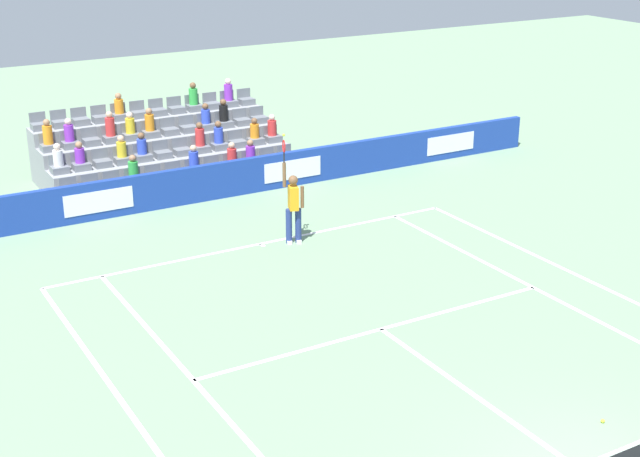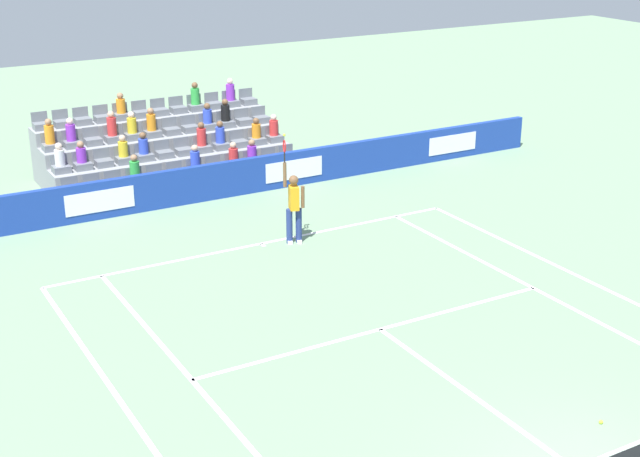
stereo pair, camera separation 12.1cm
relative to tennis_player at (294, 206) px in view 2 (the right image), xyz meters
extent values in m
cube|color=white|center=(0.77, -0.33, -0.99)|extent=(10.97, 0.10, 0.01)
cube|color=white|center=(0.77, 5.16, -0.99)|extent=(8.23, 0.10, 0.01)
cube|color=white|center=(0.77, 8.36, -0.99)|extent=(0.10, 6.40, 0.01)
cube|color=white|center=(4.88, 5.61, -0.99)|extent=(0.10, 11.89, 0.01)
cube|color=white|center=(-3.35, 5.61, -0.99)|extent=(0.10, 11.89, 0.01)
cube|color=white|center=(6.25, 5.61, -0.99)|extent=(0.10, 11.89, 0.01)
cube|color=white|center=(-4.72, 5.61, -0.99)|extent=(0.10, 11.89, 0.01)
cube|color=white|center=(0.77, -0.23, -0.99)|extent=(0.10, 0.20, 0.01)
cube|color=#193899|center=(0.77, -4.20, -0.46)|extent=(23.77, 0.20, 1.06)
cube|color=white|center=(-8.15, -4.09, -0.46)|extent=(1.90, 0.01, 0.59)
cube|color=white|center=(-2.20, -4.09, -0.46)|extent=(1.90, 0.01, 0.59)
cube|color=white|center=(3.74, -4.09, -0.46)|extent=(1.90, 0.01, 0.59)
cube|color=white|center=(0.77, 11.56, -0.05)|extent=(11.77, 0.04, 0.04)
cylinder|color=navy|center=(-0.12, 0.04, -0.54)|extent=(0.16, 0.16, 0.90)
cylinder|color=navy|center=(0.11, -0.04, -0.54)|extent=(0.16, 0.16, 0.90)
cube|color=white|center=(-0.12, 0.04, -0.95)|extent=(0.19, 0.28, 0.08)
cube|color=white|center=(0.11, -0.04, -0.95)|extent=(0.19, 0.28, 0.08)
cube|color=orange|center=(-0.01, 0.00, 0.21)|extent=(0.32, 0.41, 0.60)
sphere|color=brown|center=(-0.01, 0.00, 0.67)|extent=(0.24, 0.24, 0.24)
cylinder|color=brown|center=(0.20, -0.07, 0.82)|extent=(0.09, 0.09, 0.62)
cylinder|color=brown|center=(-0.20, 0.12, 0.23)|extent=(0.09, 0.09, 0.56)
cylinder|color=black|center=(0.20, -0.07, 1.27)|extent=(0.04, 0.04, 0.28)
torus|color=red|center=(0.20, -0.07, 1.55)|extent=(0.12, 0.30, 0.31)
sphere|color=#D1E533|center=(0.20, -0.07, 1.83)|extent=(0.07, 0.07, 0.07)
cube|color=gray|center=(0.77, -5.27, -0.78)|extent=(7.44, 0.95, 0.42)
cube|color=slate|center=(-2.64, -5.27, -0.47)|extent=(0.48, 0.44, 0.20)
cube|color=slate|center=(-2.64, -5.47, -0.22)|extent=(0.48, 0.04, 0.30)
cube|color=slate|center=(-2.02, -5.27, -0.47)|extent=(0.48, 0.44, 0.20)
cube|color=slate|center=(-2.02, -5.47, -0.22)|extent=(0.48, 0.04, 0.30)
cube|color=slate|center=(-1.40, -5.27, -0.47)|extent=(0.48, 0.44, 0.20)
cube|color=slate|center=(-1.40, -5.47, -0.22)|extent=(0.48, 0.04, 0.30)
cube|color=slate|center=(-0.78, -5.27, -0.47)|extent=(0.48, 0.44, 0.20)
cube|color=slate|center=(-0.78, -5.47, -0.22)|extent=(0.48, 0.04, 0.30)
cube|color=slate|center=(-0.16, -5.27, -0.47)|extent=(0.48, 0.44, 0.20)
cube|color=slate|center=(-0.16, -5.47, -0.22)|extent=(0.48, 0.04, 0.30)
cube|color=slate|center=(0.46, -5.27, -0.47)|extent=(0.48, 0.44, 0.20)
cube|color=slate|center=(0.46, -5.47, -0.22)|extent=(0.48, 0.04, 0.30)
cube|color=slate|center=(1.08, -5.27, -0.47)|extent=(0.48, 0.44, 0.20)
cube|color=slate|center=(1.08, -5.47, -0.22)|extent=(0.48, 0.04, 0.30)
cube|color=slate|center=(1.70, -5.27, -0.47)|extent=(0.48, 0.44, 0.20)
cube|color=slate|center=(1.70, -5.47, -0.22)|extent=(0.48, 0.04, 0.30)
cube|color=slate|center=(2.32, -5.27, -0.47)|extent=(0.48, 0.44, 0.20)
cube|color=slate|center=(2.32, -5.47, -0.22)|extent=(0.48, 0.04, 0.30)
cube|color=slate|center=(2.94, -5.27, -0.47)|extent=(0.48, 0.44, 0.20)
cube|color=slate|center=(2.94, -5.47, -0.22)|extent=(0.48, 0.04, 0.30)
cube|color=slate|center=(3.56, -5.27, -0.47)|extent=(0.48, 0.44, 0.20)
cube|color=slate|center=(3.56, -5.47, -0.22)|extent=(0.48, 0.04, 0.30)
cube|color=slate|center=(4.18, -5.27, -0.47)|extent=(0.48, 0.44, 0.20)
cube|color=slate|center=(4.18, -5.47, -0.22)|extent=(0.48, 0.04, 0.30)
cube|color=gray|center=(0.77, -6.22, -0.57)|extent=(7.44, 0.95, 0.84)
cube|color=slate|center=(-2.64, -6.22, -0.05)|extent=(0.48, 0.44, 0.20)
cube|color=slate|center=(-2.64, -6.42, 0.20)|extent=(0.48, 0.04, 0.30)
cube|color=slate|center=(-2.02, -6.22, -0.05)|extent=(0.48, 0.44, 0.20)
cube|color=slate|center=(-2.02, -6.42, 0.20)|extent=(0.48, 0.04, 0.30)
cube|color=slate|center=(-1.40, -6.22, -0.05)|extent=(0.48, 0.44, 0.20)
cube|color=slate|center=(-1.40, -6.42, 0.20)|extent=(0.48, 0.04, 0.30)
cube|color=slate|center=(-0.78, -6.22, -0.05)|extent=(0.48, 0.44, 0.20)
cube|color=slate|center=(-0.78, -6.42, 0.20)|extent=(0.48, 0.04, 0.30)
cube|color=slate|center=(-0.16, -6.22, -0.05)|extent=(0.48, 0.44, 0.20)
cube|color=slate|center=(-0.16, -6.42, 0.20)|extent=(0.48, 0.04, 0.30)
cube|color=slate|center=(0.46, -6.22, -0.05)|extent=(0.48, 0.44, 0.20)
cube|color=slate|center=(0.46, -6.42, 0.20)|extent=(0.48, 0.04, 0.30)
cube|color=slate|center=(1.08, -6.22, -0.05)|extent=(0.48, 0.44, 0.20)
cube|color=slate|center=(1.08, -6.42, 0.20)|extent=(0.48, 0.04, 0.30)
cube|color=slate|center=(1.70, -6.22, -0.05)|extent=(0.48, 0.44, 0.20)
cube|color=slate|center=(1.70, -6.42, 0.20)|extent=(0.48, 0.04, 0.30)
cube|color=slate|center=(2.32, -6.22, -0.05)|extent=(0.48, 0.44, 0.20)
cube|color=slate|center=(2.32, -6.42, 0.20)|extent=(0.48, 0.04, 0.30)
cube|color=slate|center=(2.94, -6.22, -0.05)|extent=(0.48, 0.44, 0.20)
cube|color=slate|center=(2.94, -6.42, 0.20)|extent=(0.48, 0.04, 0.30)
cube|color=slate|center=(3.56, -6.22, -0.05)|extent=(0.48, 0.44, 0.20)
cube|color=slate|center=(3.56, -6.42, 0.20)|extent=(0.48, 0.04, 0.30)
cube|color=slate|center=(4.18, -6.22, -0.05)|extent=(0.48, 0.44, 0.20)
cube|color=slate|center=(4.18, -6.42, 0.20)|extent=(0.48, 0.04, 0.30)
cube|color=gray|center=(0.77, -7.17, -0.36)|extent=(7.44, 0.95, 1.26)
cube|color=slate|center=(-2.64, -7.17, 0.37)|extent=(0.48, 0.44, 0.20)
cube|color=slate|center=(-2.64, -7.37, 0.62)|extent=(0.48, 0.04, 0.30)
cube|color=slate|center=(-2.02, -7.17, 0.37)|extent=(0.48, 0.44, 0.20)
cube|color=slate|center=(-2.02, -7.37, 0.62)|extent=(0.48, 0.04, 0.30)
cube|color=slate|center=(-1.40, -7.17, 0.37)|extent=(0.48, 0.44, 0.20)
cube|color=slate|center=(-1.40, -7.37, 0.62)|extent=(0.48, 0.04, 0.30)
cube|color=slate|center=(-0.78, -7.17, 0.37)|extent=(0.48, 0.44, 0.20)
cube|color=slate|center=(-0.78, -7.37, 0.62)|extent=(0.48, 0.04, 0.30)
cube|color=slate|center=(-0.16, -7.17, 0.37)|extent=(0.48, 0.44, 0.20)
cube|color=slate|center=(-0.16, -7.37, 0.62)|extent=(0.48, 0.04, 0.30)
cube|color=slate|center=(0.46, -7.17, 0.37)|extent=(0.48, 0.44, 0.20)
cube|color=slate|center=(0.46, -7.37, 0.62)|extent=(0.48, 0.04, 0.30)
cube|color=slate|center=(1.08, -7.17, 0.37)|extent=(0.48, 0.44, 0.20)
cube|color=slate|center=(1.08, -7.37, 0.62)|extent=(0.48, 0.04, 0.30)
cube|color=slate|center=(1.70, -7.17, 0.37)|extent=(0.48, 0.44, 0.20)
cube|color=slate|center=(1.70, -7.37, 0.62)|extent=(0.48, 0.04, 0.30)
cube|color=slate|center=(2.32, -7.17, 0.37)|extent=(0.48, 0.44, 0.20)
cube|color=slate|center=(2.32, -7.37, 0.62)|extent=(0.48, 0.04, 0.30)
cube|color=slate|center=(2.94, -7.17, 0.37)|extent=(0.48, 0.44, 0.20)
cube|color=slate|center=(2.94, -7.37, 0.62)|extent=(0.48, 0.04, 0.30)
cube|color=slate|center=(3.56, -7.17, 0.37)|extent=(0.48, 0.44, 0.20)
cube|color=slate|center=(3.56, -7.37, 0.62)|extent=(0.48, 0.04, 0.30)
cube|color=slate|center=(4.18, -7.17, 0.37)|extent=(0.48, 0.44, 0.20)
cube|color=slate|center=(4.18, -7.37, 0.62)|extent=(0.48, 0.04, 0.30)
cube|color=gray|center=(0.77, -8.12, -0.15)|extent=(7.44, 0.95, 1.68)
cube|color=slate|center=(-2.64, -8.12, 0.79)|extent=(0.48, 0.44, 0.20)
cube|color=slate|center=(-2.64, -8.32, 1.04)|extent=(0.48, 0.04, 0.30)
cube|color=slate|center=(-2.02, -8.12, 0.79)|extent=(0.48, 0.44, 0.20)
cube|color=slate|center=(-2.02, -8.32, 1.04)|extent=(0.48, 0.04, 0.30)
cube|color=slate|center=(-1.40, -8.12, 0.79)|extent=(0.48, 0.44, 0.20)
cube|color=slate|center=(-1.40, -8.32, 1.04)|extent=(0.48, 0.04, 0.30)
cube|color=slate|center=(-0.78, -8.12, 0.79)|extent=(0.48, 0.44, 0.20)
cube|color=slate|center=(-0.78, -8.32, 1.04)|extent=(0.48, 0.04, 0.30)
cube|color=slate|center=(-0.16, -8.12, 0.79)|extent=(0.48, 0.44, 0.20)
cube|color=slate|center=(-0.16, -8.32, 1.04)|extent=(0.48, 0.04, 0.30)
cube|color=slate|center=(0.46, -8.12, 0.79)|extent=(0.48, 0.44, 0.20)
cube|color=slate|center=(0.46, -8.32, 1.04)|extent=(0.48, 0.04, 0.30)
cube|color=slate|center=(1.08, -8.12, 0.79)|extent=(0.48, 0.44, 0.20)
cube|color=slate|center=(1.08, -8.32, 1.04)|extent=(0.48, 0.04, 0.30)
cube|color=slate|center=(1.70, -8.12, 0.79)|extent=(0.48, 0.44, 0.20)
cube|color=slate|center=(1.70, -8.32, 1.04)|extent=(0.48, 0.04, 0.30)
cube|color=slate|center=(2.32, -8.12, 0.79)|extent=(0.48, 0.44, 0.20)
cube|color=slate|center=(2.32, -8.32, 1.04)|extent=(0.48, 0.04, 0.30)
cube|color=slate|center=(2.94, -8.12, 0.79)|extent=(0.48, 0.44, 0.20)
cube|color=slate|center=(2.94, -8.32, 1.04)|extent=(0.48, 0.04, 0.30)
cube|color=slate|center=(3.56, -8.12, 0.79)|extent=(0.48, 0.44, 0.20)
cube|color=slate|center=(3.56, -8.32, 1.04)|extent=(0.48, 0.04, 0.30)
cube|color=slate|center=(4.18, -8.12, 0.79)|extent=(0.48, 0.44, 0.20)
cube|color=slate|center=(4.18, -8.32, 1.04)|extent=(0.48, 0.04, 0.30)
cylinder|color=blue|center=(-0.78, -6.27, 0.29)|extent=(0.28, 0.28, 0.49)
sphere|color=brown|center=(-0.78, -6.27, 0.64)|extent=(0.20, 0.20, 0.20)
cylinder|color=orange|center=(1.70, -8.17, 1.11)|extent=(0.28, 0.28, 0.44)
sphere|color=#9E7251|center=(1.70, -8.17, 1.43)|extent=(0.20, 0.20, 0.20)
cylinder|color=purple|center=(3.56, -7.22, 0.71)|extent=(0.28, 0.28, 0.49)
sphere|color=beige|center=(3.56, -7.22, 1.06)|extent=(0.20, 0.20, 0.20)
cylinder|color=purple|center=(3.56, -6.27, 0.26)|extent=(0.28, 0.28, 0.43)
sphere|color=#9E7251|center=(3.56, -6.27, 0.57)|extent=(0.20, 0.20, 0.20)
cylinder|color=white|center=(4.18, -6.27, 0.28)|extent=(0.28, 0.28, 0.46)
sphere|color=beige|center=(4.18, -6.27, 0.61)|extent=(0.20, 0.20, 0.20)
cylinder|color=orange|center=(4.18, -7.22, 0.74)|extent=(0.28, 0.28, 0.54)
sphere|color=#9E7251|center=(4.18, -7.22, 1.11)|extent=(0.20, 0.20, 0.20)
cylinder|color=red|center=(-2.64, -6.27, 0.29)|extent=(0.28, 0.28, 0.48)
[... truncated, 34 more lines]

